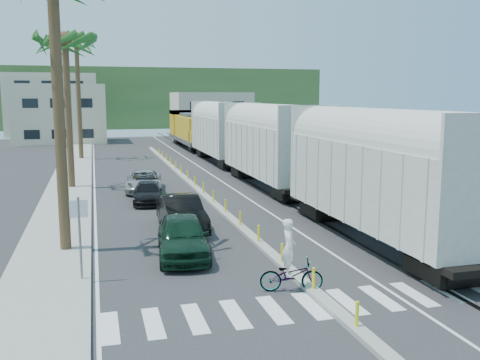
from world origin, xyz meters
The scene contains 16 objects.
ground centered at (0.00, 0.00, 0.00)m, with size 140.00×140.00×0.00m, color #28282B.
sidewalk centered at (-8.50, 25.00, 0.07)m, with size 3.00×90.00×0.15m, color gray.
rails centered at (5.00, 28.00, 0.03)m, with size 1.56×100.00×0.06m.
median centered at (0.00, 19.96, 0.09)m, with size 0.45×60.00×0.85m.
crosswalk centered at (0.00, -2.00, 0.01)m, with size 14.00×2.20×0.01m, color silver.
lane_markings centered at (-2.15, 25.00, 0.00)m, with size 9.42×90.00×0.01m.
freight_train centered at (5.00, 24.65, 2.91)m, with size 3.00×60.94×5.85m.
palm_trees centered at (-8.10, 22.70, 10.81)m, with size 3.50×37.20×13.75m.
street_sign centered at (-7.30, 2.00, 1.97)m, with size 0.60×0.08×3.00m.
buildings centered at (-6.41, 71.66, 4.36)m, with size 38.00×27.00×10.00m.
hillside centered at (0.00, 100.00, 6.00)m, with size 80.00×20.00×12.00m, color #385628.
car_lead centered at (-3.44, 4.13, 0.83)m, with size 2.47×5.08×1.67m, color black.
car_second centered at (-2.81, 8.43, 0.83)m, with size 1.92×5.07×1.65m, color black.
car_third centered at (-3.72, 15.50, 0.62)m, with size 2.11×4.39×1.23m, color black.
car_rear centered at (-3.57, 19.51, 0.71)m, with size 2.86×5.30×1.41m, color #A2A6A8.
cyclist centered at (-0.66, -0.66, 0.77)m, with size 1.67×2.40×2.44m.
Camera 1 is at (-6.71, -16.44, 6.34)m, focal length 40.00 mm.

